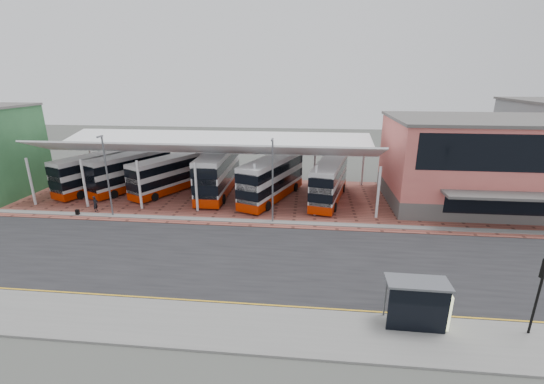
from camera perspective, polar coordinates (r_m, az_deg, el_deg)
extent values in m
plane|color=#42443F|center=(29.38, -5.11, -9.37)|extent=(140.00, 140.00, 0.00)
cube|color=black|center=(28.51, -5.50, -10.27)|extent=(120.00, 14.00, 0.02)
cube|color=brown|center=(40.98, 1.05, -1.15)|extent=(72.00, 16.00, 0.06)
cube|color=slate|center=(21.95, -9.80, -19.93)|extent=(120.00, 4.00, 0.14)
cube|color=slate|center=(34.88, -3.20, -4.62)|extent=(120.00, 0.80, 0.14)
cube|color=gold|center=(23.52, -8.46, -17.09)|extent=(120.00, 0.12, 0.01)
cube|color=gold|center=(23.76, -8.28, -16.68)|extent=(120.00, 0.12, 0.01)
cylinder|color=silver|center=(46.21, -33.62, 1.33)|extent=(0.26, 0.26, 5.20)
cylinder|color=silver|center=(54.88, -26.52, 4.35)|extent=(0.26, 0.26, 4.60)
cylinder|color=silver|center=(42.66, -27.37, 1.18)|extent=(0.26, 0.26, 5.20)
cylinder|color=silver|center=(51.93, -20.89, 4.39)|extent=(0.26, 0.26, 4.60)
cylinder|color=silver|center=(39.71, -20.09, 0.99)|extent=(0.26, 0.26, 5.20)
cylinder|color=silver|center=(49.54, -14.66, 4.38)|extent=(0.26, 0.26, 4.60)
cylinder|color=silver|center=(37.49, -11.81, 0.76)|extent=(0.26, 0.26, 5.20)
cylinder|color=silver|center=(47.78, -7.88, 4.31)|extent=(0.26, 0.26, 4.60)
cylinder|color=silver|center=(36.15, -2.70, 0.48)|extent=(0.26, 0.26, 5.20)
cylinder|color=silver|center=(46.73, -0.69, 4.17)|extent=(0.26, 0.26, 4.60)
cylinder|color=silver|center=(35.77, 6.85, 0.18)|extent=(0.26, 0.26, 5.20)
cylinder|color=silver|center=(46.44, 6.70, 3.96)|extent=(0.26, 0.26, 4.60)
cylinder|color=silver|center=(36.39, 16.33, -0.13)|extent=(0.26, 0.26, 5.20)
cylinder|color=silver|center=(46.92, 14.05, 3.68)|extent=(0.26, 0.26, 4.60)
cube|color=silver|center=(38.69, -11.17, 6.68)|extent=(37.00, 4.95, 1.95)
cube|color=silver|center=(44.02, -9.06, 7.88)|extent=(37.00, 7.12, 1.43)
cube|color=#524F4D|center=(45.15, 28.79, -0.46)|extent=(18.00, 12.00, 1.80)
cube|color=#D3665E|center=(44.11, 29.66, 5.10)|extent=(18.00, 12.00, 7.20)
cube|color=black|center=(38.64, 33.30, 5.10)|extent=(16.00, 0.25, 3.40)
cube|color=black|center=(39.72, 32.15, -1.49)|extent=(10.00, 0.25, 2.20)
cube|color=#524F4D|center=(38.49, 33.10, -0.48)|extent=(11.00, 2.40, 0.25)
cube|color=#524F4D|center=(43.59, 30.41, 9.83)|extent=(18.40, 12.40, 0.30)
cylinder|color=slate|center=(38.42, -24.39, 2.10)|extent=(0.16, 0.16, 8.00)
cube|color=slate|center=(37.38, -25.40, 7.87)|extent=(0.15, 0.90, 0.15)
cylinder|color=slate|center=(33.41, 0.10, 1.53)|extent=(0.16, 0.16, 8.00)
cube|color=slate|center=(32.21, 0.05, 8.22)|extent=(0.15, 0.90, 0.15)
cube|color=#BDBDBF|center=(48.55, -25.74, 2.96)|extent=(6.18, 10.68, 4.12)
cube|color=#A11C00|center=(48.96, -25.48, 1.07)|extent=(6.23, 10.73, 0.86)
cube|color=black|center=(48.65, -25.68, 2.47)|extent=(6.23, 10.73, 0.91)
cube|color=black|center=(48.31, -25.92, 4.23)|extent=(6.23, 10.73, 0.91)
cube|color=black|center=(45.81, -30.88, 1.24)|extent=(2.04, 0.90, 3.45)
cylinder|color=black|center=(48.17, -29.48, 0.03)|extent=(0.61, 0.99, 0.96)
cylinder|color=black|center=(46.21, -27.84, -0.39)|extent=(0.61, 0.99, 0.96)
cylinder|color=black|center=(51.88, -23.33, 2.07)|extent=(0.61, 0.99, 0.96)
cylinder|color=black|center=(50.07, -21.59, 1.75)|extent=(0.61, 0.99, 0.96)
cube|color=#BDBDBF|center=(47.10, -21.31, 3.14)|extent=(6.90, 10.60, 4.16)
cube|color=#A11C00|center=(47.53, -21.08, 1.17)|extent=(6.96, 10.65, 0.87)
cube|color=black|center=(47.21, -21.25, 2.63)|extent=(6.96, 10.65, 0.92)
cube|color=black|center=(46.85, -21.46, 4.45)|extent=(6.96, 10.65, 0.92)
cube|color=black|center=(44.35, -26.69, 1.43)|extent=(1.99, 1.06, 3.48)
cylinder|color=black|center=(46.73, -25.25, 0.17)|extent=(0.67, 0.99, 0.97)
cylinder|color=black|center=(44.77, -23.56, -0.33)|extent=(0.67, 0.99, 0.97)
cylinder|color=black|center=(50.47, -18.84, 2.18)|extent=(0.67, 0.99, 0.97)
cylinder|color=black|center=(48.66, -17.03, 1.79)|extent=(0.67, 0.99, 0.97)
cube|color=#BDBDBF|center=(44.65, -15.91, 2.77)|extent=(6.66, 10.06, 3.96)
cube|color=#A11C00|center=(45.08, -15.73, 0.80)|extent=(6.71, 10.11, 0.83)
cube|color=black|center=(44.76, -15.86, 2.26)|extent=(6.71, 10.11, 0.87)
cube|color=black|center=(44.40, -16.02, 4.09)|extent=(6.71, 10.11, 0.87)
cube|color=black|center=(41.70, -21.02, 1.06)|extent=(1.89, 1.03, 3.31)
cylinder|color=black|center=(44.06, -19.84, -0.19)|extent=(0.65, 0.94, 0.92)
cylinder|color=black|center=(42.31, -17.93, -0.73)|extent=(0.65, 0.94, 0.92)
cylinder|color=black|center=(48.02, -13.77, 1.83)|extent=(0.65, 0.94, 0.92)
cylinder|color=black|center=(46.41, -11.80, 1.41)|extent=(0.65, 0.94, 0.92)
cube|color=#BDBDBF|center=(42.92, -8.44, 3.26)|extent=(2.89, 12.09, 4.71)
cube|color=#A11C00|center=(43.44, -8.33, 0.81)|extent=(2.93, 12.14, 0.99)
cube|color=black|center=(43.05, -8.41, 2.62)|extent=(2.93, 12.14, 1.04)
cube|color=black|center=(42.62, -8.52, 4.90)|extent=(2.93, 12.14, 1.04)
cube|color=black|center=(37.40, -10.53, 0.76)|extent=(2.47, 0.14, 3.95)
cylinder|color=black|center=(40.30, -11.46, -0.98)|extent=(0.32, 1.10, 1.10)
cylinder|color=black|center=(39.62, -7.66, -1.11)|extent=(0.32, 1.10, 1.10)
cylinder|color=black|center=(47.40, -8.87, 2.04)|extent=(0.32, 1.10, 1.10)
cylinder|color=black|center=(46.82, -5.61, 1.97)|extent=(0.32, 1.10, 1.10)
cube|color=#BDBDBF|center=(40.39, 0.03, 2.29)|extent=(6.40, 11.50, 4.43)
cube|color=#A11C00|center=(40.92, 0.03, -0.14)|extent=(6.45, 11.55, 0.93)
cube|color=black|center=(40.52, 0.03, 1.66)|extent=(6.45, 11.55, 0.98)
cube|color=black|center=(40.09, 0.03, 3.91)|extent=(6.45, 11.55, 0.98)
cube|color=black|center=(35.71, -3.99, -0.06)|extent=(2.20, 0.91, 3.70)
cylinder|color=black|center=(38.54, -4.09, -1.59)|extent=(0.63, 1.06, 1.03)
cylinder|color=black|center=(37.37, -0.69, -2.19)|extent=(0.63, 1.06, 1.03)
cylinder|color=black|center=(44.61, 0.63, 1.20)|extent=(0.63, 1.06, 1.03)
cylinder|color=black|center=(43.59, 3.67, 0.76)|extent=(0.63, 1.06, 1.03)
cube|color=#BDBDBF|center=(40.45, 8.98, 1.88)|extent=(4.60, 10.97, 4.18)
cube|color=#A11C00|center=(40.95, 8.87, -0.40)|extent=(4.65, 11.02, 0.88)
cube|color=black|center=(40.57, 8.95, 1.29)|extent=(4.65, 11.02, 0.92)
cube|color=black|center=(40.16, 9.06, 3.42)|extent=(4.65, 11.02, 0.92)
cube|color=black|center=(35.48, 7.58, -0.52)|extent=(2.16, 0.55, 3.50)
cylinder|color=black|center=(38.01, 6.20, -1.99)|extent=(0.47, 1.01, 0.97)
cylinder|color=black|center=(37.63, 9.82, -2.36)|extent=(0.47, 1.01, 0.97)
cylinder|color=black|center=(44.40, 8.04, 0.90)|extent=(0.47, 1.01, 0.97)
cylinder|color=black|center=(44.08, 11.15, 0.60)|extent=(0.47, 1.01, 0.97)
imported|color=black|center=(41.25, -25.96, -1.66)|extent=(0.40, 0.60, 1.64)
cube|color=black|center=(41.08, -28.20, -2.85)|extent=(0.34, 0.25, 0.59)
cube|color=black|center=(21.83, 21.90, -16.92)|extent=(3.13, 0.17, 2.61)
cube|color=slate|center=(21.63, 21.92, -13.01)|extent=(3.36, 1.61, 0.13)
cylinder|color=slate|center=(22.51, 17.39, -15.24)|extent=(0.11, 0.11, 2.61)
cylinder|color=slate|center=(23.24, 24.72, -15.01)|extent=(0.11, 0.11, 2.61)
cube|color=beige|center=(22.90, 25.65, -16.15)|extent=(0.17, 1.15, 2.09)
cylinder|color=black|center=(24.39, 35.97, -14.27)|extent=(0.16, 0.16, 3.40)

